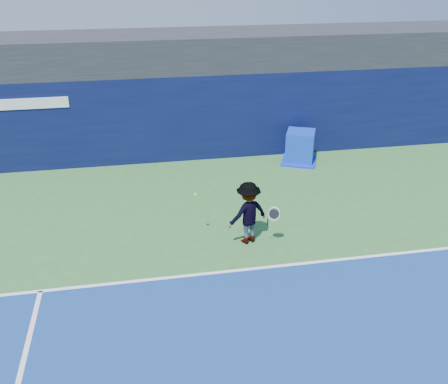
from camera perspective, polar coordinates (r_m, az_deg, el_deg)
The scene contains 7 objects.
ground at distance 9.75m, azimuth 8.75°, elevation -18.49°, with size 80.00×80.00×0.00m, color #326B30.
baseline at distance 11.96m, azimuth 4.21°, elevation -8.65°, with size 24.00×0.10×0.01m, color white.
stadium_band at distance 18.48m, azimuth -2.11°, elevation 15.96°, with size 36.00×3.00×1.20m, color black.
back_wall_assembly at distance 18.00m, azimuth -1.54°, elevation 8.82°, with size 36.00×1.03×3.00m.
equipment_cart at distance 17.80m, azimuth 8.67°, elevation 4.98°, with size 1.55×1.55×1.13m.
tennis_player at distance 12.56m, azimuth 2.78°, elevation -2.40°, with size 1.35×0.95×1.66m.
tennis_ball at distance 12.56m, azimuth -3.26°, elevation -0.31°, with size 0.08×0.08×0.08m.
Camera 1 is at (-2.61, -6.51, 6.77)m, focal length 40.00 mm.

